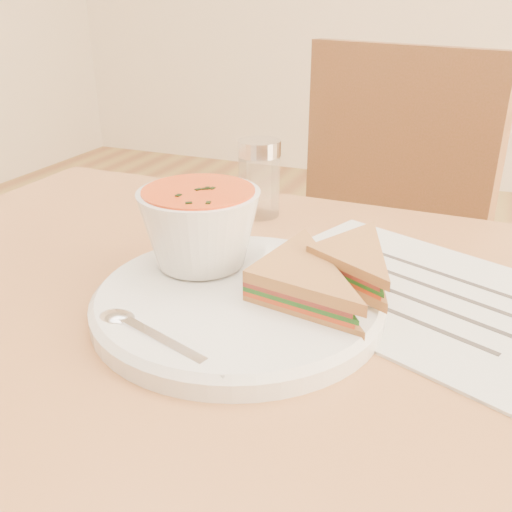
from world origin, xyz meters
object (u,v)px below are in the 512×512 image
at_px(plate, 238,303).
at_px(soup_bowl, 200,231).
at_px(condiment_shaker, 259,178).
at_px(chair_far, 330,304).

height_order(plate, soup_bowl, soup_bowl).
xyz_separation_m(plate, condiment_shaker, (-0.08, 0.25, 0.04)).
bearing_deg(condiment_shaker, plate, -71.95).
height_order(chair_far, soup_bowl, chair_far).
distance_m(plate, soup_bowl, 0.08).
relative_size(plate, soup_bowl, 2.26).
distance_m(plate, condiment_shaker, 0.26).
height_order(soup_bowl, condiment_shaker, condiment_shaker).
distance_m(chair_far, plate, 0.61).
relative_size(chair_far, condiment_shaker, 9.22).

